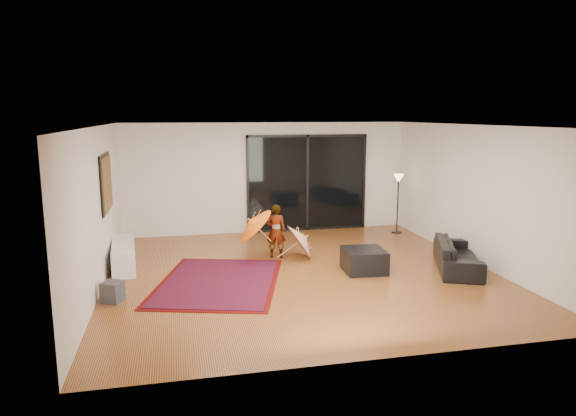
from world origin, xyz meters
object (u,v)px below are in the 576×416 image
object	(u,v)px
ottoman	(364,260)
child	(276,231)
media_console	(124,255)
sofa	(458,255)

from	to	relation	value
ottoman	child	bearing A→B (deg)	137.98
ottoman	child	distance (m)	1.95
media_console	child	bearing A→B (deg)	-4.82
media_console	ottoman	distance (m)	4.59
media_console	ottoman	bearing A→B (deg)	-21.05
sofa	child	bearing A→B (deg)	87.72
child	ottoman	bearing A→B (deg)	155.31
sofa	ottoman	size ratio (longest dim) A/B	2.49
sofa	media_console	bearing A→B (deg)	99.33
media_console	child	world-z (taller)	child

